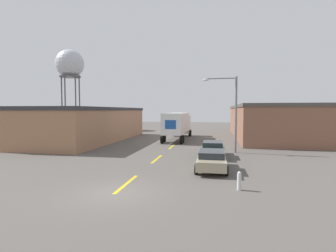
{
  "coord_description": "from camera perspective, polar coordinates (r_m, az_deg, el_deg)",
  "views": [
    {
      "loc": [
        4.88,
        -12.09,
        4.09
      ],
      "look_at": [
        -0.23,
        15.76,
        2.41
      ],
      "focal_mm": 28.0,
      "sensor_mm": 36.0,
      "label": 1
    }
  ],
  "objects": [
    {
      "name": "parked_car_right_near",
      "position": [
        18.33,
        9.49,
        -7.22
      ],
      "size": [
        2.11,
        4.6,
        1.36
      ],
      "color": "tan",
      "rests_on": "ground_plane"
    },
    {
      "name": "warehouse_left",
      "position": [
        37.18,
        -16.82,
        0.42
      ],
      "size": [
        8.9,
        22.23,
        4.51
      ],
      "color": "#9E7051",
      "rests_on": "ground_plane"
    },
    {
      "name": "street_lamp",
      "position": [
        26.01,
        13.61,
        3.91
      ],
      "size": [
        3.26,
        0.32,
        7.34
      ],
      "color": "slate",
      "rests_on": "ground_plane"
    },
    {
      "name": "semi_truck",
      "position": [
        37.3,
        2.23,
        0.57
      ],
      "size": [
        2.78,
        12.52,
        3.75
      ],
      "rotation": [
        0.0,
        0.0,
        -0.01
      ],
      "color": "silver",
      "rests_on": "ground_plane"
    },
    {
      "name": "ground_plane",
      "position": [
        13.66,
        -11.38,
        -14.1
      ],
      "size": [
        160.0,
        160.0,
        0.0
      ],
      "primitive_type": "plane",
      "color": "#56514C"
    },
    {
      "name": "road_centerline",
      "position": [
        22.26,
        -2.46,
        -7.19
      ],
      "size": [
        0.2,
        18.86,
        0.01
      ],
      "color": "gold",
      "rests_on": "ground_plane"
    },
    {
      "name": "parked_car_right_mid",
      "position": [
        23.58,
        9.7,
        -4.85
      ],
      "size": [
        2.11,
        4.6,
        1.36
      ],
      "color": "#2D5B38",
      "rests_on": "ground_plane"
    },
    {
      "name": "warehouse_right",
      "position": [
        42.53,
        21.63,
        0.94
      ],
      "size": [
        10.99,
        25.54,
        4.89
      ],
      "color": "brown",
      "rests_on": "ground_plane"
    },
    {
      "name": "water_tower",
      "position": [
        62.33,
        -20.59,
        12.4
      ],
      "size": [
        6.05,
        6.05,
        17.32
      ],
      "color": "#47474C",
      "rests_on": "ground_plane"
    },
    {
      "name": "fire_hydrant",
      "position": [
        14.21,
        15.24,
        -11.44
      ],
      "size": [
        0.22,
        0.22,
        0.97
      ],
      "color": "silver",
      "rests_on": "ground_plane"
    }
  ]
}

